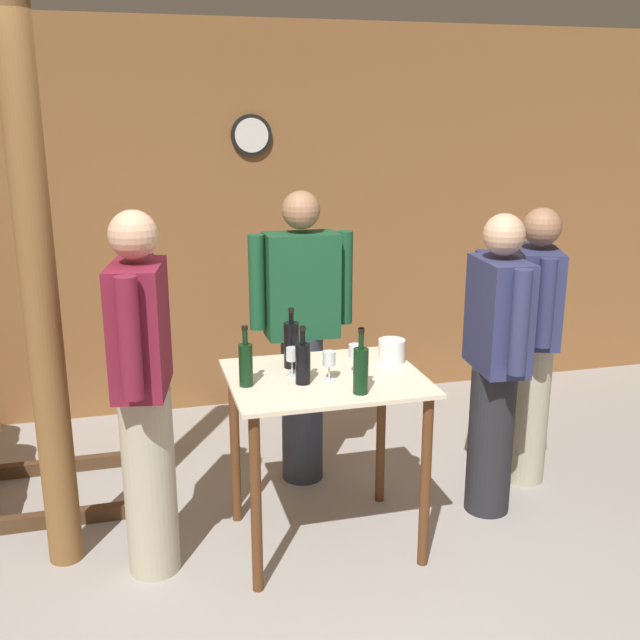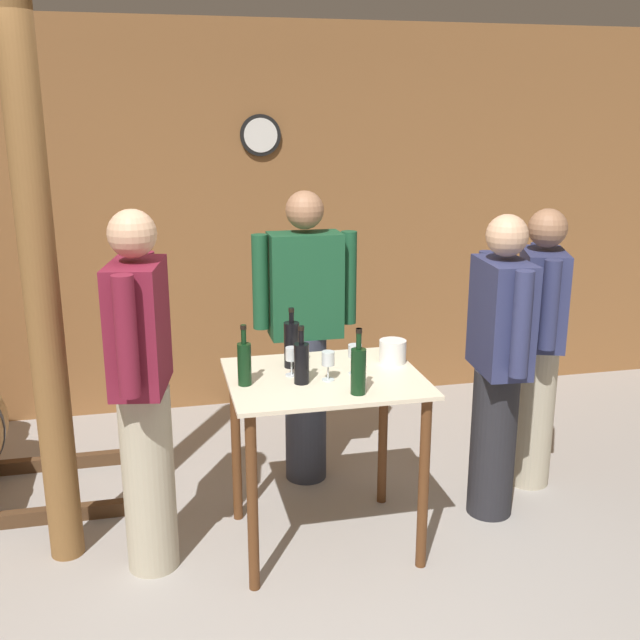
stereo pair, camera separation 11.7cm
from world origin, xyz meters
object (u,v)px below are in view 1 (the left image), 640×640
at_px(wine_bottle_left, 291,344).
at_px(wine_bottle_right, 361,369).
at_px(wooden_post, 39,289).
at_px(wine_bottle_center, 303,362).
at_px(wine_glass_near_left, 292,356).
at_px(wine_glass_near_right, 355,352).
at_px(person_host, 533,342).
at_px(ice_bucket, 392,351).
at_px(person_visitor_near_door, 302,333).
at_px(person_visitor_bearded, 496,361).
at_px(person_visitor_with_scarf, 144,390).
at_px(wine_glass_near_center, 329,360).
at_px(wine_bottle_far_left, 246,363).

distance_m(wine_bottle_left, wine_bottle_right, 0.48).
distance_m(wooden_post, wine_bottle_left, 1.18).
xyz_separation_m(wine_bottle_center, wine_glass_near_left, (-0.03, 0.12, -0.00)).
height_order(wine_bottle_center, wine_glass_near_right, wine_bottle_center).
height_order(wine_bottle_right, person_host, person_host).
xyz_separation_m(wine_bottle_left, ice_bucket, (0.50, -0.05, -0.06)).
bearing_deg(person_visitor_near_door, person_visitor_bearded, -34.84).
bearing_deg(wine_bottle_center, person_visitor_with_scarf, 176.40).
bearing_deg(person_visitor_with_scarf, wine_bottle_center, -3.60).
distance_m(wine_glass_near_center, person_host, 1.38).
relative_size(wine_bottle_center, person_visitor_bearded, 0.17).
bearing_deg(wooden_post, wine_glass_near_right, -6.94).
xyz_separation_m(wine_bottle_right, person_visitor_near_door, (-0.04, 0.96, -0.11)).
height_order(wine_glass_near_center, person_host, person_host).
height_order(wooden_post, wine_bottle_left, wooden_post).
bearing_deg(wine_bottle_center, wine_glass_near_right, 14.47).
xyz_separation_m(wine_bottle_center, person_visitor_bearded, (1.06, 0.15, -0.14)).
bearing_deg(ice_bucket, person_visitor_bearded, -3.81).
height_order(wooden_post, person_visitor_near_door, wooden_post).
relative_size(wine_bottle_center, person_visitor_with_scarf, 0.16).
bearing_deg(wooden_post, wine_bottle_far_left, -13.22).
xyz_separation_m(wooden_post, wine_bottle_center, (1.13, -0.24, -0.36)).
xyz_separation_m(wooden_post, wine_bottle_left, (1.13, -0.01, -0.34)).
bearing_deg(wine_glass_near_right, wine_bottle_left, 149.27).
bearing_deg(wine_bottle_center, wine_glass_near_center, 5.18).
height_order(wine_glass_near_left, wine_glass_near_center, wine_glass_near_center).
relative_size(wine_glass_near_right, person_visitor_bearded, 0.09).
distance_m(wine_bottle_far_left, wine_glass_near_left, 0.25).
relative_size(wine_bottle_far_left, wine_bottle_left, 0.96).
distance_m(wine_bottle_far_left, person_visitor_with_scarf, 0.47).
bearing_deg(wine_glass_near_center, ice_bucket, 25.35).
bearing_deg(person_visitor_near_door, wine_bottle_left, -108.40).
distance_m(wine_bottle_right, wine_glass_near_right, 0.26).
bearing_deg(wine_glass_near_left, wine_bottle_far_left, -161.48).
relative_size(wooden_post, wine_glass_near_left, 19.37).
distance_m(wine_bottle_right, person_host, 1.37).
distance_m(wine_bottle_left, wine_glass_near_center, 0.26).
relative_size(wine_bottle_far_left, person_visitor_near_door, 0.17).
bearing_deg(person_visitor_near_door, wooden_post, -158.08).
distance_m(wine_glass_near_center, person_visitor_bearded, 0.96).
bearing_deg(ice_bucket, wooden_post, 178.14).
height_order(wine_bottle_far_left, wine_bottle_center, wine_bottle_far_left).
bearing_deg(wine_bottle_far_left, person_visitor_with_scarf, 178.93).
distance_m(wooden_post, wine_glass_near_right, 1.46).
distance_m(wine_bottle_far_left, wine_glass_near_right, 0.54).
xyz_separation_m(wooden_post, person_visitor_with_scarf, (0.41, -0.20, -0.44)).
bearing_deg(person_visitor_with_scarf, wine_glass_near_right, 1.47).
height_order(wine_glass_near_left, person_visitor_near_door, person_visitor_near_door).
bearing_deg(wine_bottle_left, wooden_post, 179.63).
xyz_separation_m(ice_bucket, person_visitor_near_door, (-0.33, 0.58, -0.05)).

